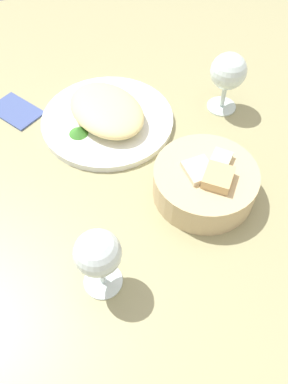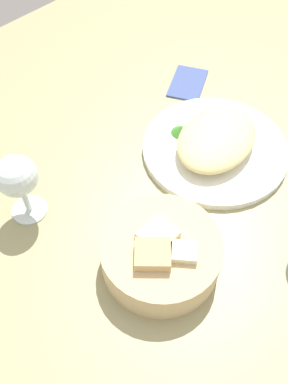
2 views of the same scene
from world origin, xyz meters
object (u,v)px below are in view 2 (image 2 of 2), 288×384
plate (215,149)px  wine_glass_near (17,179)px  folded_napkin (188,82)px  bread_basket (160,253)px

plate → wine_glass_near: size_ratio=2.15×
plate → wine_glass_near: (32.61, -14.54, 7.97)cm
folded_napkin → wine_glass_near: bearing=-24.1°
bread_basket → wine_glass_near: bearing=-70.9°
bread_basket → folded_napkin: size_ratio=1.66×
plate → folded_napkin: 20.32cm
plate → bread_basket: (24.70, 8.32, 2.51)cm
bread_basket → folded_napkin: 44.29cm
plate → folded_napkin: plate is taller
plate → bread_basket: bearing=18.6°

